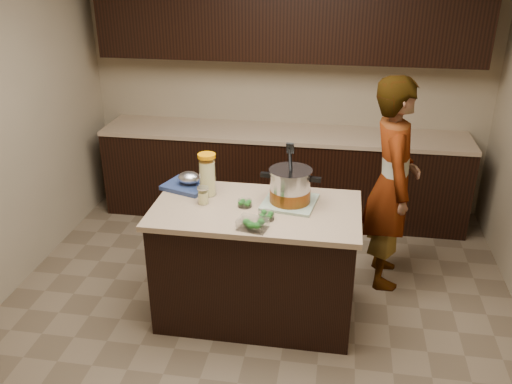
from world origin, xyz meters
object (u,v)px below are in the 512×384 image
lemonade_pitcher (207,176)px  island (256,262)px  stock_pot (290,188)px  person (392,184)px

lemonade_pitcher → island: bearing=-22.3°
stock_pot → lemonade_pitcher: stock_pot is taller
stock_pot → person: bearing=40.9°
island → stock_pot: stock_pot is taller
island → person: 1.25m
island → person: person is taller
stock_pot → lemonade_pitcher: (-0.61, 0.05, 0.03)m
island → person: (0.98, 0.66, 0.41)m
person → lemonade_pitcher: bearing=106.8°
lemonade_pitcher → stock_pot: bearing=-4.9°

